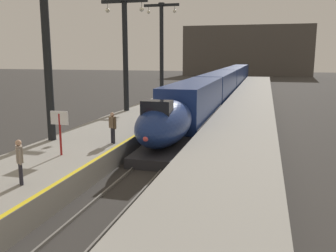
{
  "coord_description": "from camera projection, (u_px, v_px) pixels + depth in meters",
  "views": [
    {
      "loc": [
        5.58,
        -4.85,
        5.74
      ],
      "look_at": [
        0.37,
        14.85,
        1.8
      ],
      "focal_mm": 39.21,
      "sensor_mm": 36.0,
      "label": 1
    }
  ],
  "objects": [
    {
      "name": "rail_main_left",
      "position": [
        192.0,
        119.0,
        33.37
      ],
      "size": [
        0.08,
        110.0,
        0.12
      ],
      "primitive_type": "cube",
      "color": "slate",
      "rests_on": "ground"
    },
    {
      "name": "platform_right",
      "position": [
        244.0,
        121.0,
        29.46
      ],
      "size": [
        4.8,
        110.0,
        1.05
      ],
      "primitive_type": "cube",
      "color": "gray",
      "rests_on": "ground"
    },
    {
      "name": "highspeed_train_main",
      "position": [
        226.0,
        82.0,
        53.23
      ],
      "size": [
        2.92,
        75.91,
        3.6
      ],
      "color": "navy",
      "rests_on": "ground"
    },
    {
      "name": "station_column_far",
      "position": [
        125.0,
        44.0,
        30.6
      ],
      "size": [
        4.0,
        0.68,
        9.3
      ],
      "color": "black",
      "rests_on": "platform_left"
    },
    {
      "name": "passenger_far_waiting",
      "position": [
        113.0,
        125.0,
        19.68
      ],
      "size": [
        0.51,
        0.38,
        1.69
      ],
      "color": "#23232D",
      "rests_on": "platform_left"
    },
    {
      "name": "rail_main_right",
      "position": [
        208.0,
        119.0,
        32.99
      ],
      "size": [
        0.08,
        110.0,
        0.12
      ],
      "primitive_type": "cube",
      "color": "slate",
      "rests_on": "ground"
    },
    {
      "name": "platform_left",
      "position": [
        148.0,
        117.0,
        31.5
      ],
      "size": [
        4.8,
        110.0,
        1.05
      ],
      "primitive_type": "cube",
      "color": "gray",
      "rests_on": "ground"
    },
    {
      "name": "station_column_mid",
      "position": [
        46.0,
        41.0,
        19.66
      ],
      "size": [
        4.0,
        0.68,
        9.01
      ],
      "color": "black",
      "rests_on": "platform_left"
    },
    {
      "name": "passenger_mid_platform",
      "position": [
        20.0,
        159.0,
        13.35
      ],
      "size": [
        0.42,
        0.45,
        1.69
      ],
      "color": "#23232D",
      "rests_on": "platform_left"
    },
    {
      "name": "station_column_distant",
      "position": [
        162.0,
        42.0,
        41.1
      ],
      "size": [
        4.0,
        0.68,
        10.37
      ],
      "color": "black",
      "rests_on": "platform_left"
    },
    {
      "name": "platform_left_safety_stripe",
      "position": [
        174.0,
        112.0,
        30.83
      ],
      "size": [
        0.2,
        107.8,
        0.01
      ],
      "primitive_type": "cube",
      "color": "yellow",
      "rests_on": "platform_left"
    },
    {
      "name": "departure_info_board",
      "position": [
        60.0,
        124.0,
        17.25
      ],
      "size": [
        0.9,
        0.1,
        2.12
      ],
      "color": "maroon",
      "rests_on": "platform_left"
    },
    {
      "name": "terminus_back_wall",
      "position": [
        246.0,
        51.0,
        102.58
      ],
      "size": [
        36.0,
        2.0,
        14.0
      ],
      "primitive_type": "cube",
      "color": "#4C4742",
      "rests_on": "ground"
    }
  ]
}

